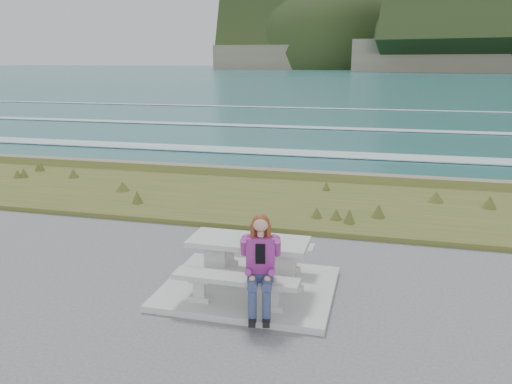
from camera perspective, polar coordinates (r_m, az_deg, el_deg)
concrete_slab at (r=7.88m, az=-0.83°, el=-10.90°), size 2.60×2.10×0.10m
picnic_table at (r=7.63m, az=-0.85°, el=-6.60°), size 1.80×0.75×0.75m
bench_landward at (r=7.10m, az=-2.34°, el=-10.34°), size 1.80×0.35×0.45m
bench_seaward at (r=8.35m, az=0.42°, el=-6.42°), size 1.80×0.35×0.45m
grass_verge at (r=12.49m, az=5.17°, el=-1.46°), size 160.00×4.50×0.22m
shore_drop at (r=15.27m, az=6.94°, el=1.46°), size 160.00×0.80×2.20m
ocean at (r=32.43m, az=10.89°, el=5.13°), size 1600.00×1600.00×0.09m
seated_woman at (r=6.83m, az=0.48°, el=-9.93°), size 0.50×0.73×1.37m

